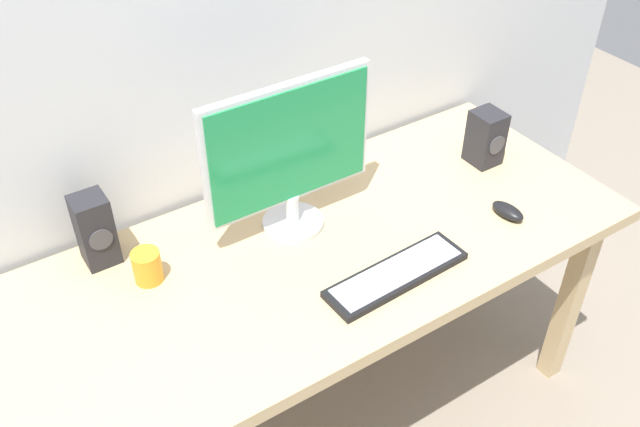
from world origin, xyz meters
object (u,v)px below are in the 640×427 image
at_px(desk, 321,270).
at_px(keyboard_primary, 396,274).
at_px(mouse, 508,211).
at_px(monitor, 289,153).
at_px(speaker_right, 486,138).
at_px(coffee_mug, 147,266).
at_px(speaker_left, 95,230).

height_order(desk, keyboard_primary, keyboard_primary).
bearing_deg(mouse, monitor, 143.54).
bearing_deg(speaker_right, coffee_mug, 176.28).
height_order(monitor, coffee_mug, monitor).
bearing_deg(monitor, speaker_left, 163.77).
xyz_separation_m(desk, mouse, (0.51, -0.17, 0.10)).
relative_size(mouse, speaker_left, 0.51).
xyz_separation_m(speaker_left, coffee_mug, (0.07, -0.14, -0.06)).
distance_m(monitor, speaker_right, 0.68).
distance_m(speaker_left, coffee_mug, 0.17).
bearing_deg(keyboard_primary, monitor, 108.25).
relative_size(monitor, mouse, 4.72).
relative_size(desk, speaker_left, 8.63).
distance_m(desk, speaker_left, 0.60).
relative_size(speaker_right, coffee_mug, 1.96).
xyz_separation_m(mouse, speaker_right, (0.13, 0.24, 0.07)).
relative_size(monitor, speaker_left, 2.42).
bearing_deg(desk, speaker_right, 6.08).
bearing_deg(speaker_left, speaker_right, -10.26).
bearing_deg(desk, coffee_mug, 162.10).
bearing_deg(speaker_left, mouse, -23.77).
bearing_deg(coffee_mug, mouse, -18.21).
height_order(keyboard_primary, speaker_left, speaker_left).
bearing_deg(monitor, desk, -85.19).
relative_size(speaker_right, speaker_left, 0.86).
bearing_deg(speaker_left, monitor, -16.23).
bearing_deg(speaker_left, keyboard_primary, -38.30).
xyz_separation_m(desk, coffee_mug, (-0.43, 0.14, 0.12)).
bearing_deg(keyboard_primary, mouse, 3.66).
height_order(desk, coffee_mug, coffee_mug).
height_order(desk, monitor, monitor).
relative_size(desk, coffee_mug, 19.70).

